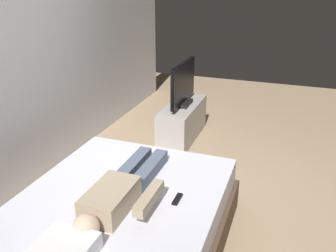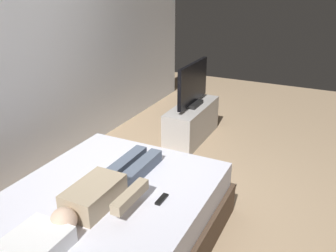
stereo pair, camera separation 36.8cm
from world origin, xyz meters
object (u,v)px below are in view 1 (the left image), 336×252
at_px(remote, 177,199).
at_px(bed, 117,230).
at_px(tv, 183,85).
at_px(person, 121,191).
at_px(tv_stand, 182,121).

bearing_deg(remote, bed, 111.89).
height_order(remote, tv, tv).
height_order(person, tv, tv).
bearing_deg(person, tv, 6.35).
xyz_separation_m(remote, tv_stand, (2.22, 0.67, -0.30)).
relative_size(bed, remote, 13.73).
xyz_separation_m(person, tv_stand, (2.37, 0.26, -0.37)).
bearing_deg(tv_stand, tv, 0.00).
height_order(person, remote, person).
distance_m(person, tv_stand, 2.41).
relative_size(tv_stand, tv, 1.25).
bearing_deg(tv_stand, remote, -163.22).
bearing_deg(bed, person, -56.32).
distance_m(person, remote, 0.44).
xyz_separation_m(bed, remote, (0.18, -0.45, 0.29)).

